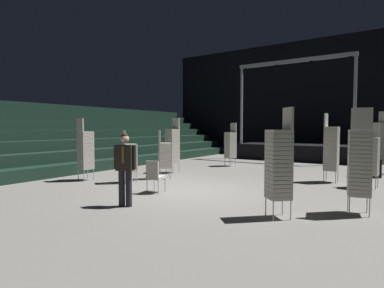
{
  "coord_description": "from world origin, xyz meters",
  "views": [
    {
      "loc": [
        4.98,
        -7.77,
        1.88
      ],
      "look_at": [
        -0.17,
        0.01,
        1.4
      ],
      "focal_mm": 29.17,
      "sensor_mm": 36.0,
      "label": 1
    }
  ],
  "objects_px": {
    "stage_riser": "(297,150)",
    "equipment_road_case": "(368,167)",
    "chair_stack_rear_centre": "(331,148)",
    "man_with_tie": "(125,165)",
    "chair_stack_aisle_right": "(173,145)",
    "loose_chair_near_man": "(155,175)",
    "chair_stack_mid_right": "(360,162)",
    "chair_stack_front_left": "(164,154)",
    "chair_stack_aisle_left": "(130,157)",
    "chair_stack_mid_left": "(383,143)",
    "chair_stack_rear_left": "(85,149)",
    "chair_stack_rear_right": "(371,155)",
    "chair_stack_front_right": "(230,144)",
    "chair_stack_mid_centre": "(279,163)"
  },
  "relations": [
    {
      "from": "stage_riser",
      "to": "equipment_road_case",
      "type": "bearing_deg",
      "value": -50.33
    },
    {
      "from": "stage_riser",
      "to": "chair_stack_rear_centre",
      "type": "height_order",
      "value": "stage_riser"
    },
    {
      "from": "man_with_tie",
      "to": "chair_stack_aisle_right",
      "type": "xyz_separation_m",
      "value": [
        -2.46,
        5.14,
        0.15
      ]
    },
    {
      "from": "loose_chair_near_man",
      "to": "equipment_road_case",
      "type": "bearing_deg",
      "value": 47.42
    },
    {
      "from": "chair_stack_mid_right",
      "to": "chair_stack_aisle_right",
      "type": "distance_m",
      "value": 7.73
    },
    {
      "from": "chair_stack_front_left",
      "to": "chair_stack_aisle_left",
      "type": "height_order",
      "value": "same"
    },
    {
      "from": "man_with_tie",
      "to": "equipment_road_case",
      "type": "distance_m",
      "value": 9.69
    },
    {
      "from": "chair_stack_mid_left",
      "to": "loose_chair_near_man",
      "type": "height_order",
      "value": "chair_stack_mid_left"
    },
    {
      "from": "chair_stack_rear_left",
      "to": "chair_stack_rear_centre",
      "type": "xyz_separation_m",
      "value": [
        7.42,
        4.45,
        0.08
      ]
    },
    {
      "from": "stage_riser",
      "to": "chair_stack_rear_left",
      "type": "height_order",
      "value": "stage_riser"
    },
    {
      "from": "chair_stack_aisle_left",
      "to": "chair_stack_mid_right",
      "type": "bearing_deg",
      "value": 35.01
    },
    {
      "from": "chair_stack_aisle_right",
      "to": "chair_stack_front_left",
      "type": "bearing_deg",
      "value": 128.34
    },
    {
      "from": "chair_stack_mid_right",
      "to": "equipment_road_case",
      "type": "xyz_separation_m",
      "value": [
        -0.25,
        6.24,
        -0.81
      ]
    },
    {
      "from": "chair_stack_front_left",
      "to": "chair_stack_rear_right",
      "type": "bearing_deg",
      "value": 62.75
    },
    {
      "from": "chair_stack_front_left",
      "to": "chair_stack_rear_left",
      "type": "height_order",
      "value": "chair_stack_rear_left"
    },
    {
      "from": "chair_stack_rear_right",
      "to": "stage_riser",
      "type": "bearing_deg",
      "value": -54.6
    },
    {
      "from": "chair_stack_rear_right",
      "to": "chair_stack_aisle_left",
      "type": "distance_m",
      "value": 7.8
    },
    {
      "from": "chair_stack_mid_left",
      "to": "loose_chair_near_man",
      "type": "distance_m",
      "value": 9.64
    },
    {
      "from": "chair_stack_mid_right",
      "to": "chair_stack_rear_right",
      "type": "bearing_deg",
      "value": 79.0
    },
    {
      "from": "chair_stack_rear_centre",
      "to": "loose_chair_near_man",
      "type": "relative_size",
      "value": 2.53
    },
    {
      "from": "chair_stack_front_right",
      "to": "chair_stack_aisle_left",
      "type": "bearing_deg",
      "value": 105.4
    },
    {
      "from": "chair_stack_mid_right",
      "to": "chair_stack_aisle_left",
      "type": "bearing_deg",
      "value": 167.85
    },
    {
      "from": "chair_stack_mid_left",
      "to": "chair_stack_rear_centre",
      "type": "relative_size",
      "value": 1.07
    },
    {
      "from": "man_with_tie",
      "to": "chair_stack_rear_left",
      "type": "height_order",
      "value": "chair_stack_rear_left"
    },
    {
      "from": "chair_stack_aisle_right",
      "to": "chair_stack_rear_centre",
      "type": "bearing_deg",
      "value": -156.11
    },
    {
      "from": "chair_stack_front_right",
      "to": "loose_chair_near_man",
      "type": "distance_m",
      "value": 7.1
    },
    {
      "from": "chair_stack_rear_right",
      "to": "chair_stack_aisle_left",
      "type": "xyz_separation_m",
      "value": [
        -6.97,
        -3.5,
        -0.13
      ]
    },
    {
      "from": "chair_stack_mid_centre",
      "to": "equipment_road_case",
      "type": "relative_size",
      "value": 2.56
    },
    {
      "from": "chair_stack_front_left",
      "to": "chair_stack_aisle_left",
      "type": "distance_m",
      "value": 1.4
    },
    {
      "from": "man_with_tie",
      "to": "chair_stack_aisle_left",
      "type": "distance_m",
      "value": 3.31
    },
    {
      "from": "chair_stack_front_left",
      "to": "equipment_road_case",
      "type": "relative_size",
      "value": 1.99
    },
    {
      "from": "chair_stack_front_right",
      "to": "chair_stack_rear_left",
      "type": "xyz_separation_m",
      "value": [
        -2.44,
        -6.69,
        0.04
      ]
    },
    {
      "from": "chair_stack_front_left",
      "to": "equipment_road_case",
      "type": "xyz_separation_m",
      "value": [
        6.26,
        4.82,
        -0.55
      ]
    },
    {
      "from": "chair_stack_rear_right",
      "to": "loose_chair_near_man",
      "type": "relative_size",
      "value": 2.17
    },
    {
      "from": "stage_riser",
      "to": "chair_stack_mid_left",
      "type": "relative_size",
      "value": 2.62
    },
    {
      "from": "stage_riser",
      "to": "chair_stack_rear_right",
      "type": "relative_size",
      "value": 3.28
    },
    {
      "from": "chair_stack_mid_right",
      "to": "chair_stack_rear_right",
      "type": "relative_size",
      "value": 1.12
    },
    {
      "from": "man_with_tie",
      "to": "chair_stack_aisle_right",
      "type": "height_order",
      "value": "chair_stack_aisle_right"
    },
    {
      "from": "chair_stack_front_left",
      "to": "chair_stack_aisle_right",
      "type": "relative_size",
      "value": 0.78
    },
    {
      "from": "chair_stack_mid_centre",
      "to": "chair_stack_aisle_right",
      "type": "bearing_deg",
      "value": 12.01
    },
    {
      "from": "chair_stack_mid_right",
      "to": "chair_stack_aisle_right",
      "type": "xyz_separation_m",
      "value": [
        -7.2,
        2.82,
        0.0
      ]
    },
    {
      "from": "chair_stack_aisle_right",
      "to": "loose_chair_near_man",
      "type": "relative_size",
      "value": 2.44
    },
    {
      "from": "stage_riser",
      "to": "chair_stack_aisle_left",
      "type": "height_order",
      "value": "stage_riser"
    },
    {
      "from": "stage_riser",
      "to": "chair_stack_front_right",
      "type": "distance_m",
      "value": 5.25
    },
    {
      "from": "chair_stack_rear_left",
      "to": "chair_stack_mid_right",
      "type": "bearing_deg",
      "value": 9.26
    },
    {
      "from": "equipment_road_case",
      "to": "stage_riser",
      "type": "bearing_deg",
      "value": 129.67
    },
    {
      "from": "chair_stack_rear_left",
      "to": "chair_stack_aisle_right",
      "type": "height_order",
      "value": "chair_stack_aisle_right"
    },
    {
      "from": "chair_stack_front_right",
      "to": "chair_stack_mid_right",
      "type": "relative_size",
      "value": 0.93
    },
    {
      "from": "stage_riser",
      "to": "chair_stack_aisle_left",
      "type": "bearing_deg",
      "value": -103.71
    },
    {
      "from": "chair_stack_front_left",
      "to": "chair_stack_mid_right",
      "type": "height_order",
      "value": "chair_stack_mid_right"
    }
  ]
}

